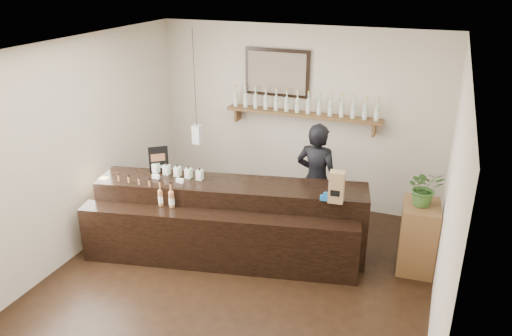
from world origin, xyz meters
name	(u,v)px	position (x,y,z in m)	size (l,w,h in m)	color
ground	(236,282)	(0.00, 0.00, 0.00)	(5.00, 5.00, 0.00)	black
room_shell	(234,152)	(0.00, 0.00, 1.70)	(5.00, 5.00, 5.00)	beige
back_wall_decor	(288,97)	(-0.14, 2.37, 1.75)	(2.66, 0.96, 1.69)	brown
counter	(227,223)	(-0.36, 0.57, 0.46)	(3.57, 1.65, 1.15)	black
promo_sign	(159,159)	(-1.42, 0.69, 1.16)	(0.22, 0.17, 0.36)	black
paper_bag	(337,187)	(1.03, 0.65, 1.18)	(0.19, 0.15, 0.39)	#987049
tape_dispenser	(325,197)	(0.90, 0.64, 1.02)	(0.13, 0.06, 0.11)	#1861AA
side_cabinet	(418,237)	(2.00, 1.14, 0.44)	(0.48, 0.64, 0.88)	brown
potted_plant	(425,188)	(2.00, 1.14, 1.12)	(0.42, 0.36, 0.46)	#376026
shopkeeper	(317,173)	(0.56, 1.55, 0.93)	(0.68, 0.45, 1.86)	black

